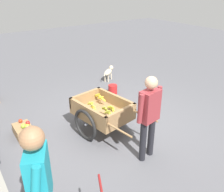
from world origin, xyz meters
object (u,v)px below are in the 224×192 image
Objects in this scene: cyclist_person at (40,185)px; dog at (109,72)px; fruit_cart at (102,112)px; plastic_bucket at (113,90)px; apple_crate at (23,130)px; vendor_person at (149,112)px.

cyclist_person reaches higher than dog.
fruit_cart is at bearing -46.37° from cyclist_person.
dog reaches higher than plastic_bucket.
apple_crate is at bearing -9.98° from cyclist_person.
plastic_bucket is (3.08, -3.03, -0.88)m from cyclist_person.
dog reaches higher than apple_crate.
cyclist_person is 6.35× the size of plastic_bucket.
plastic_bucket is at bearing -22.35° from vendor_person.
dog is 1.06m from plastic_bucket.
vendor_person is 2.64× the size of dog.
vendor_person is at bearing 156.07° from dog.
apple_crate is at bearing 61.81° from fruit_cart.
fruit_cart reaches higher than dog.
apple_crate is at bearing 39.92° from vendor_person.
vendor_person reaches higher than fruit_cart.
cyclist_person is at bearing 133.63° from fruit_cart.
fruit_cart is at bearing 143.32° from dog.
cyclist_person reaches higher than vendor_person.
vendor_person reaches higher than dog.
fruit_cart reaches higher than plastic_bucket.
dog is 2.17× the size of plastic_bucket.
dog is (2.27, -1.69, -0.16)m from fruit_cart.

